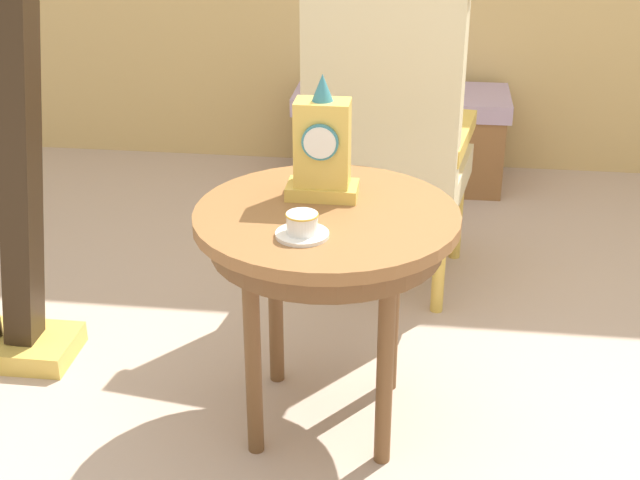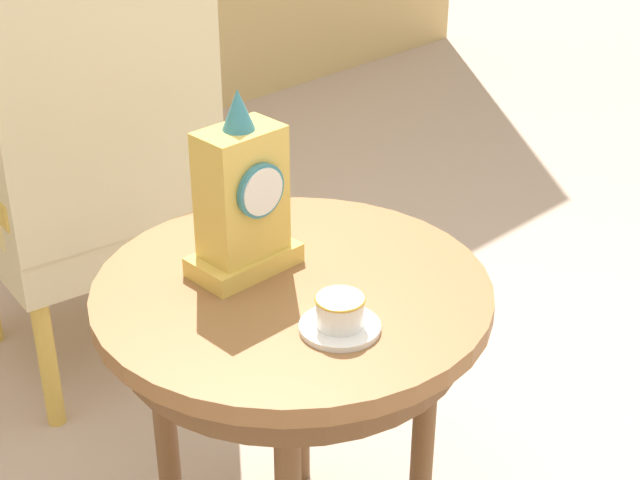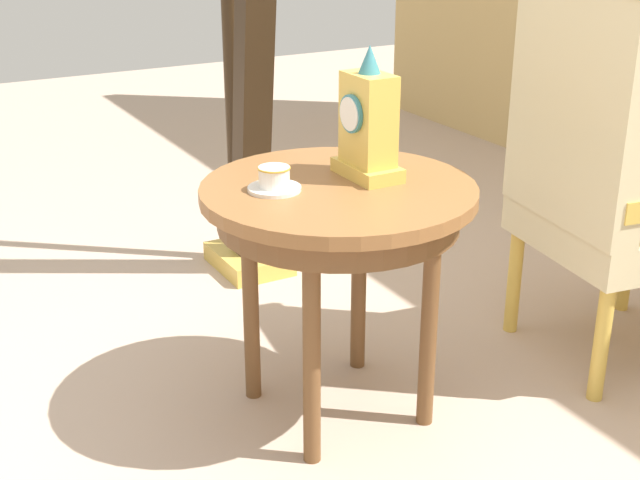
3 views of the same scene
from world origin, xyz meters
The scene contains 7 objects.
ground_plane centered at (0.00, 0.00, 0.00)m, with size 10.00×10.00×0.00m, color #BCA38E.
side_table centered at (-0.08, 0.07, 0.57)m, with size 0.70×0.70×0.65m.
teacup_left centered at (-0.12, -0.09, 0.68)m, with size 0.13×0.13×0.06m.
mantel_clock centered at (-0.11, 0.17, 0.78)m, with size 0.19×0.11×0.34m.
armchair centered at (0.03, 0.88, 0.59)m, with size 0.61×0.61×1.14m.
harp centered at (-1.04, 0.27, 0.76)m, with size 0.40×0.24×1.88m.
window_bench centered at (0.04, 1.95, 0.22)m, with size 0.98×0.40×0.44m.
Camera 1 is at (0.17, -2.04, 1.58)m, focal length 50.29 mm.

